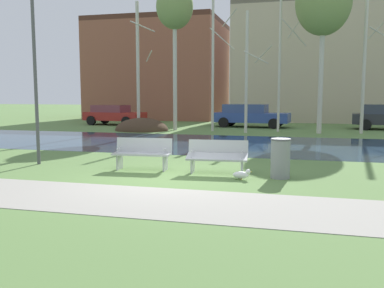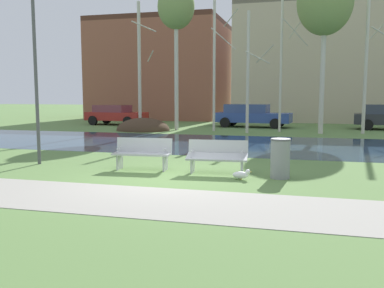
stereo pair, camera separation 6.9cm
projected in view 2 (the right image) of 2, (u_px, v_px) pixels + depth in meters
ground_plane at (232, 139)px, 19.87m from camera, size 120.00×120.00×0.00m
paved_path_strip at (132, 200)px, 8.35m from camera, size 60.00×2.33×0.01m
river_band at (224, 144)px, 17.85m from camera, size 80.00×7.37×0.01m
soil_mound at (143, 130)px, 24.61m from camera, size 3.13×2.84×1.46m
bench_left at (142, 153)px, 11.71m from camera, size 1.64×0.68×0.87m
bench_right at (217, 156)px, 11.17m from camera, size 1.64×0.68×0.87m
trash_bin at (280, 158)px, 10.49m from camera, size 0.50×0.50×1.00m
seagull at (242, 175)px, 10.32m from camera, size 0.47×0.18×0.27m
streetlamp at (35, 44)px, 12.32m from camera, size 0.32×0.32×5.28m
birch_far_left at (140, 65)px, 25.31m from camera, size 1.23×2.08×7.53m
birch_left at (176, 9)px, 24.14m from camera, size 2.12×2.12×9.06m
birch_center_left at (215, 56)px, 23.70m from camera, size 1.43×2.59×8.22m
birch_center at (249, 72)px, 22.64m from camera, size 1.45×2.52×6.48m
birch_center_right at (282, 58)px, 23.20m from camera, size 1.49×2.70×7.90m
birch_right at (325, 3)px, 21.78m from camera, size 2.86×2.86×8.76m
birch_far_right at (367, 50)px, 22.05m from camera, size 1.36×2.29×8.66m
parked_van_nearest_red at (115, 114)px, 29.07m from camera, size 4.24×2.27×1.36m
parked_sedan_second_blue at (251, 115)px, 27.00m from camera, size 4.95×2.40×1.46m
building_brick_low at (162, 70)px, 37.52m from camera, size 10.90×8.81×8.42m
building_beige_block at (350, 63)px, 33.01m from camera, size 17.51×7.75×9.09m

